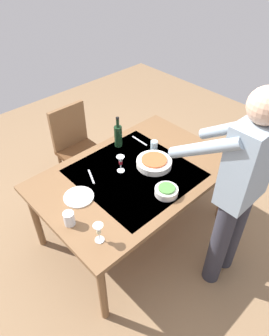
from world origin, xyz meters
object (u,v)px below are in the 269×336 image
at_px(person_server, 239,187).
at_px(water_cup_near_left, 69,218).
at_px(water_cup_near_right, 154,145).
at_px(wine_glass_right, 121,161).
at_px(dinner_plate_near, 79,197).
at_px(side_bowl_salad, 166,191).
at_px(wine_bottle, 118,135).
at_px(dining_table, 134,178).
at_px(wine_glass_left, 99,230).
at_px(serving_bowl_pasta, 154,162).
at_px(chair_near, 76,144).

distance_m(person_server, water_cup_near_left, 1.17).
relative_size(person_server, water_cup_near_right, 19.84).
distance_m(wine_glass_right, dinner_plate_near, 0.45).
distance_m(water_cup_near_left, side_bowl_salad, 0.75).
bearing_deg(wine_bottle, dining_table, 67.71).
xyz_separation_m(wine_glass_left, water_cup_near_left, (0.06, -0.25, -0.05)).
relative_size(wine_bottle, wine_glass_right, 1.96).
height_order(wine_glass_right, side_bowl_salad, wine_glass_right).
height_order(dining_table, serving_bowl_pasta, serving_bowl_pasta).
bearing_deg(wine_glass_right, dining_table, 125.94).
height_order(dining_table, water_cup_near_left, water_cup_near_left).
distance_m(water_cup_near_left, water_cup_near_right, 1.07).
distance_m(chair_near, water_cup_near_right, 0.89).
height_order(water_cup_near_left, dinner_plate_near, water_cup_near_left).
height_order(wine_glass_right, serving_bowl_pasta, wine_glass_right).
bearing_deg(dinner_plate_near, water_cup_near_right, -177.31).
relative_size(wine_glass_right, side_bowl_salad, 0.84).
height_order(water_cup_near_right, side_bowl_salad, water_cup_near_right).
bearing_deg(dining_table, dinner_plate_near, -8.80).
xyz_separation_m(wine_bottle, dinner_plate_near, (0.66, 0.31, -0.10)).
bearing_deg(person_server, water_cup_near_left, -37.55).
bearing_deg(wine_bottle, side_bowl_salad, 78.33).
xyz_separation_m(person_server, side_bowl_salad, (0.22, -0.44, -0.21)).
xyz_separation_m(wine_glass_left, side_bowl_salad, (-0.64, 0.01, -0.07)).
height_order(dining_table, person_server, person_server).
height_order(water_cup_near_left, water_cup_near_right, water_cup_near_left).
height_order(chair_near, water_cup_near_right, chair_near).
xyz_separation_m(wine_bottle, wine_glass_left, (0.79, 0.72, -0.01)).
xyz_separation_m(dining_table, dinner_plate_near, (0.50, -0.08, 0.07)).
relative_size(water_cup_near_left, dinner_plate_near, 0.46).
relative_size(wine_bottle, dinner_plate_near, 1.29).
bearing_deg(wine_bottle, wine_glass_left, 42.42).
bearing_deg(wine_glass_right, person_server, 108.05).
bearing_deg(dining_table, wine_glass_left, 28.16).
bearing_deg(dining_table, serving_bowl_pasta, 166.36).
bearing_deg(person_server, dining_table, -74.42).
distance_m(chair_near, wine_glass_left, 1.44).
xyz_separation_m(water_cup_near_left, serving_bowl_pasta, (-0.88, -0.04, -0.02)).
height_order(chair_near, water_cup_near_left, chair_near).
xyz_separation_m(dining_table, wine_bottle, (-0.16, -0.38, 0.17)).
xyz_separation_m(water_cup_near_right, dinner_plate_near, (0.86, 0.04, -0.04)).
distance_m(wine_glass_right, water_cup_near_left, 0.66).
height_order(wine_bottle, serving_bowl_pasta, wine_bottle).
xyz_separation_m(dining_table, water_cup_near_right, (-0.35, -0.12, 0.10)).
distance_m(person_server, wine_glass_left, 0.98).
bearing_deg(dining_table, wine_glass_right, -54.06).
bearing_deg(water_cup_near_left, side_bowl_salad, 159.66).
relative_size(serving_bowl_pasta, dinner_plate_near, 1.30).
distance_m(person_server, dinner_plate_near, 1.16).
bearing_deg(chair_near, water_cup_near_left, 54.35).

